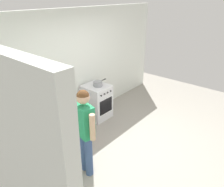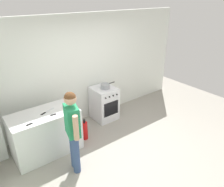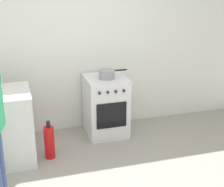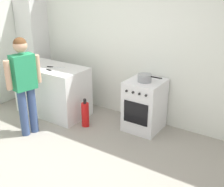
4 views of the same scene
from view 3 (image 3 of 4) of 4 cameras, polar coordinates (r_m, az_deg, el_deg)
name	(u,v)px [view 3 (image 3 of 4)]	position (r m, az deg, el deg)	size (l,w,h in m)	color
back_wall	(74,42)	(4.94, -6.27, 8.55)	(6.00, 0.10, 2.60)	silver
oven_left	(106,106)	(4.91, -1.07, -2.05)	(0.56, 0.62, 0.85)	silver
pot	(107,74)	(4.71, -0.87, 3.24)	(0.40, 0.22, 0.12)	gray
fire_extinguisher	(49,142)	(4.42, -10.38, -7.92)	(0.13, 0.13, 0.50)	red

